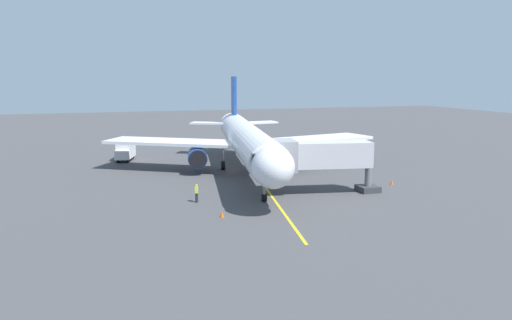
% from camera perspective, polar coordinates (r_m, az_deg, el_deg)
% --- Properties ---
extents(ground_plane, '(220.00, 220.00, 0.00)m').
position_cam_1_polar(ground_plane, '(62.08, -2.69, -1.14)').
color(ground_plane, '#424244').
extents(apron_lead_in_line, '(7.15, 39.44, 0.01)m').
position_cam_1_polar(apron_lead_in_line, '(53.98, 0.78, -2.75)').
color(apron_lead_in_line, yellow).
rests_on(apron_lead_in_line, ground).
extents(airplane, '(34.28, 40.20, 11.50)m').
position_cam_1_polar(airplane, '(59.21, -1.11, 2.27)').
color(airplane, silver).
rests_on(airplane, ground).
extents(jet_bridge, '(11.52, 4.65, 5.40)m').
position_cam_1_polar(jet_bridge, '(49.24, 6.68, 0.44)').
color(jet_bridge, '#B7B7BC').
rests_on(jet_bridge, ground).
extents(ground_crew_marshaller, '(0.38, 0.46, 1.71)m').
position_cam_1_polar(ground_crew_marshaller, '(46.30, -6.82, -3.77)').
color(ground_crew_marshaller, '#23232D').
rests_on(ground_crew_marshaller, ground).
extents(baggage_cart_near_nose, '(2.09, 2.87, 1.27)m').
position_cam_1_polar(baggage_cart_near_nose, '(66.49, 9.41, 0.04)').
color(baggage_cart_near_nose, yellow).
rests_on(baggage_cart_near_nose, ground).
extents(box_truck_portside, '(3.13, 4.96, 2.62)m').
position_cam_1_polar(box_truck_portside, '(71.11, -14.75, 1.06)').
color(box_truck_portside, white).
rests_on(box_truck_portside, ground).
extents(safety_cone_nose_left, '(0.32, 0.32, 0.55)m').
position_cam_1_polar(safety_cone_nose_left, '(55.57, 15.28, -2.45)').
color(safety_cone_nose_left, '#F2590F').
rests_on(safety_cone_nose_left, ground).
extents(safety_cone_nose_right, '(0.32, 0.32, 0.55)m').
position_cam_1_polar(safety_cone_nose_right, '(41.46, -3.91, -6.18)').
color(safety_cone_nose_right, '#F2590F').
rests_on(safety_cone_nose_right, ground).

